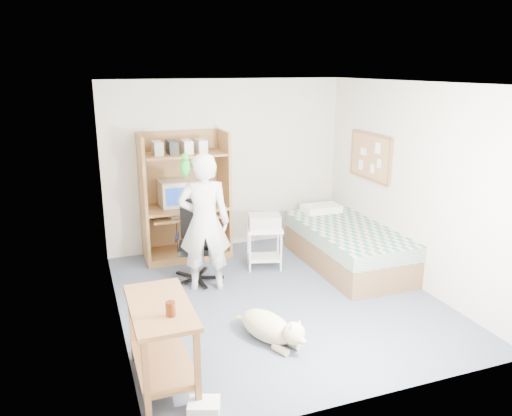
{
  "coord_description": "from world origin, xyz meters",
  "views": [
    {
      "loc": [
        -2.09,
        -5.03,
        2.67
      ],
      "look_at": [
        -0.14,
        0.31,
        1.05
      ],
      "focal_mm": 35.0,
      "sensor_mm": 36.0,
      "label": 1
    }
  ],
  "objects_px": {
    "side_desk": "(162,332)",
    "printer_cart": "(264,241)",
    "computer_hutch": "(185,201)",
    "bed": "(347,245)",
    "person": "(204,223)",
    "dog": "(271,327)",
    "office_chair": "(197,252)"
  },
  "relations": [
    {
      "from": "side_desk",
      "to": "printer_cart",
      "type": "relative_size",
      "value": 1.75
    },
    {
      "from": "office_chair",
      "to": "bed",
      "type": "bearing_deg",
      "value": 7.6
    },
    {
      "from": "computer_hutch",
      "to": "person",
      "type": "bearing_deg",
      "value": -90.71
    },
    {
      "from": "dog",
      "to": "bed",
      "type": "bearing_deg",
      "value": 17.21
    },
    {
      "from": "side_desk",
      "to": "computer_hutch",
      "type": "bearing_deg",
      "value": 73.86
    },
    {
      "from": "bed",
      "to": "side_desk",
      "type": "distance_m",
      "value": 3.39
    },
    {
      "from": "office_chair",
      "to": "dog",
      "type": "relative_size",
      "value": 1.13
    },
    {
      "from": "side_desk",
      "to": "person",
      "type": "xyz_separation_m",
      "value": [
        0.84,
        1.76,
        0.36
      ]
    },
    {
      "from": "person",
      "to": "computer_hutch",
      "type": "bearing_deg",
      "value": -76.23
    },
    {
      "from": "person",
      "to": "printer_cart",
      "type": "relative_size",
      "value": 2.99
    },
    {
      "from": "side_desk",
      "to": "printer_cart",
      "type": "distance_m",
      "value": 2.77
    },
    {
      "from": "computer_hutch",
      "to": "printer_cart",
      "type": "relative_size",
      "value": 3.15
    },
    {
      "from": "office_chair",
      "to": "person",
      "type": "distance_m",
      "value": 0.58
    },
    {
      "from": "person",
      "to": "office_chair",
      "type": "bearing_deg",
      "value": -68.79
    },
    {
      "from": "computer_hutch",
      "to": "bed",
      "type": "relative_size",
      "value": 0.89
    },
    {
      "from": "computer_hutch",
      "to": "bed",
      "type": "bearing_deg",
      "value": -29.29
    },
    {
      "from": "bed",
      "to": "office_chair",
      "type": "height_order",
      "value": "office_chair"
    },
    {
      "from": "computer_hutch",
      "to": "office_chair",
      "type": "relative_size",
      "value": 1.75
    },
    {
      "from": "bed",
      "to": "office_chair",
      "type": "bearing_deg",
      "value": 173.12
    },
    {
      "from": "computer_hutch",
      "to": "bed",
      "type": "height_order",
      "value": "computer_hutch"
    },
    {
      "from": "computer_hutch",
      "to": "office_chair",
      "type": "bearing_deg",
      "value": -93.3
    },
    {
      "from": "person",
      "to": "printer_cart",
      "type": "xyz_separation_m",
      "value": [
        0.92,
        0.38,
        -0.48
      ]
    },
    {
      "from": "side_desk",
      "to": "dog",
      "type": "xyz_separation_m",
      "value": [
        1.13,
        0.31,
        -0.34
      ]
    },
    {
      "from": "office_chair",
      "to": "person",
      "type": "xyz_separation_m",
      "value": [
        0.04,
        -0.3,
        0.49
      ]
    },
    {
      "from": "bed",
      "to": "printer_cart",
      "type": "distance_m",
      "value": 1.14
    },
    {
      "from": "bed",
      "to": "person",
      "type": "xyz_separation_m",
      "value": [
        -2.01,
        -0.06,
        0.57
      ]
    },
    {
      "from": "computer_hutch",
      "to": "side_desk",
      "type": "distance_m",
      "value": 3.08
    },
    {
      "from": "side_desk",
      "to": "printer_cart",
      "type": "height_order",
      "value": "side_desk"
    },
    {
      "from": "side_desk",
      "to": "office_chair",
      "type": "xyz_separation_m",
      "value": [
        0.8,
        2.06,
        -0.13
      ]
    },
    {
      "from": "person",
      "to": "dog",
      "type": "distance_m",
      "value": 1.63
    },
    {
      "from": "bed",
      "to": "side_desk",
      "type": "xyz_separation_m",
      "value": [
        -2.85,
        -1.82,
        0.21
      ]
    },
    {
      "from": "dog",
      "to": "printer_cart",
      "type": "xyz_separation_m",
      "value": [
        0.63,
        1.83,
        0.22
      ]
    }
  ]
}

